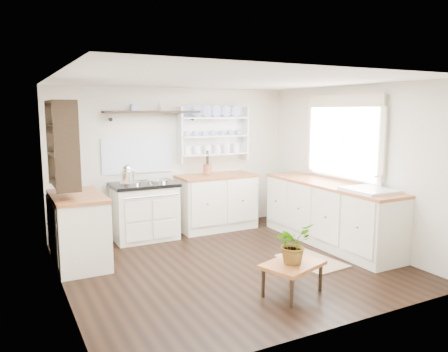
{
  "coord_description": "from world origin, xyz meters",
  "views": [
    {
      "loc": [
        -2.53,
        -4.71,
        1.95
      ],
      "look_at": [
        0.04,
        0.25,
        1.1
      ],
      "focal_mm": 35.0,
      "sensor_mm": 36.0,
      "label": 1
    }
  ],
  "objects": [
    {
      "name": "wall_back",
      "position": [
        0.0,
        1.9,
        1.15
      ],
      "size": [
        4.0,
        0.02,
        2.3
      ],
      "primitive_type": "cube",
      "color": "beige",
      "rests_on": "ground"
    },
    {
      "name": "belfast_sink",
      "position": [
        1.7,
        -0.65,
        0.8
      ],
      "size": [
        0.55,
        0.6,
        0.45
      ],
      "color": "white",
      "rests_on": "right_cabinets"
    },
    {
      "name": "back_cabinets",
      "position": [
        0.6,
        1.6,
        0.46
      ],
      "size": [
        1.27,
        0.63,
        0.9
      ],
      "color": "silver",
      "rests_on": "floor"
    },
    {
      "name": "center_table",
      "position": [
        0.15,
        -1.12,
        0.3
      ],
      "size": [
        0.75,
        0.64,
        0.35
      ],
      "rotation": [
        0.0,
        0.0,
        0.33
      ],
      "color": "brown",
      "rests_on": "floor"
    },
    {
      "name": "wall_left",
      "position": [
        -2.0,
        0.0,
        1.15
      ],
      "size": [
        0.02,
        3.8,
        2.3
      ],
      "primitive_type": "cube",
      "color": "beige",
      "rests_on": "ground"
    },
    {
      "name": "wall_right",
      "position": [
        2.0,
        0.0,
        1.15
      ],
      "size": [
        0.02,
        3.8,
        2.3
      ],
      "primitive_type": "cube",
      "color": "beige",
      "rests_on": "ground"
    },
    {
      "name": "plate_rack",
      "position": [
        0.65,
        1.86,
        1.56
      ],
      "size": [
        1.2,
        0.22,
        0.9
      ],
      "color": "white",
      "rests_on": "wall_back"
    },
    {
      "name": "right_cabinets",
      "position": [
        1.7,
        0.1,
        0.46
      ],
      "size": [
        0.62,
        2.43,
        0.9
      ],
      "color": "silver",
      "rests_on": "floor"
    },
    {
      "name": "high_shelf",
      "position": [
        -0.4,
        1.78,
        1.91
      ],
      "size": [
        1.5,
        0.29,
        0.16
      ],
      "color": "black",
      "rests_on": "wall_back"
    },
    {
      "name": "floor_rug",
      "position": [
        0.98,
        -0.42,
        0.01
      ],
      "size": [
        0.63,
        0.9,
        0.02
      ],
      "primitive_type": "cube",
      "rotation": [
        0.0,
        0.0,
        0.09
      ],
      "color": "#7D6649",
      "rests_on": "floor"
    },
    {
      "name": "utensil_crock",
      "position": [
        0.48,
        1.68,
        0.99
      ],
      "size": [
        0.14,
        0.14,
        0.16
      ],
      "primitive_type": "cylinder",
      "color": "brown",
      "rests_on": "back_cabinets"
    },
    {
      "name": "window",
      "position": [
        1.95,
        0.15,
        1.56
      ],
      "size": [
        0.08,
        1.55,
        1.22
      ],
      "color": "white",
      "rests_on": "wall_right"
    },
    {
      "name": "ceiling",
      "position": [
        0.0,
        0.0,
        2.3
      ],
      "size": [
        4.0,
        3.8,
        0.01
      ],
      "primitive_type": "cube",
      "color": "white",
      "rests_on": "wall_back"
    },
    {
      "name": "left_cabinets",
      "position": [
        -1.7,
        0.9,
        0.46
      ],
      "size": [
        0.62,
        1.13,
        0.9
      ],
      "color": "silver",
      "rests_on": "floor"
    },
    {
      "name": "left_shelving",
      "position": [
        -1.84,
        0.9,
        1.55
      ],
      "size": [
        0.28,
        0.8,
        1.05
      ],
      "primitive_type": "cube",
      "color": "black",
      "rests_on": "wall_left"
    },
    {
      "name": "floor",
      "position": [
        0.0,
        0.0,
        0.0
      ],
      "size": [
        4.0,
        3.8,
        0.01
      ],
      "primitive_type": "cube",
      "color": "black",
      "rests_on": "ground"
    },
    {
      "name": "aga_cooker",
      "position": [
        -0.63,
        1.57,
        0.44
      ],
      "size": [
        0.96,
        0.67,
        0.89
      ],
      "color": "silver",
      "rests_on": "floor"
    },
    {
      "name": "kettle",
      "position": [
        -0.91,
        1.45,
        1.05
      ],
      "size": [
        0.19,
        0.19,
        0.23
      ],
      "primitive_type": null,
      "color": "silver",
      "rests_on": "aga_cooker"
    },
    {
      "name": "potted_plant",
      "position": [
        0.15,
        -1.12,
        0.56
      ],
      "size": [
        0.46,
        0.42,
        0.43
      ],
      "primitive_type": "imported",
      "rotation": [
        0.0,
        0.0,
        0.27
      ],
      "color": "#3F7233",
      "rests_on": "center_table"
    }
  ]
}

